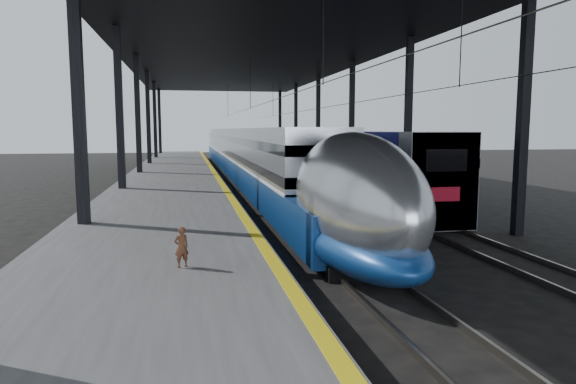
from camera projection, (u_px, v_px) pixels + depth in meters
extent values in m
plane|color=black|center=(296.00, 291.00, 12.64)|extent=(160.00, 160.00, 0.00)
cube|color=#4C4C4F|center=(172.00, 186.00, 31.38)|extent=(6.00, 80.00, 1.00)
cube|color=yellow|center=(218.00, 177.00, 31.86)|extent=(0.30, 80.00, 0.01)
cube|color=slate|center=(249.00, 191.00, 32.35)|extent=(0.08, 80.00, 0.16)
cube|color=slate|center=(272.00, 191.00, 32.63)|extent=(0.08, 80.00, 0.16)
cube|color=slate|center=(326.00, 190.00, 33.31)|extent=(0.08, 80.00, 0.16)
cube|color=slate|center=(347.00, 189.00, 33.59)|extent=(0.08, 80.00, 0.16)
cube|color=black|center=(79.00, 112.00, 15.85)|extent=(0.35, 0.35, 9.00)
cube|color=black|center=(523.00, 115.00, 18.81)|extent=(0.35, 0.35, 9.00)
cube|color=black|center=(120.00, 119.00, 25.59)|extent=(0.35, 0.35, 9.00)
cube|color=black|center=(408.00, 120.00, 28.55)|extent=(0.35, 0.35, 9.00)
cube|color=black|center=(138.00, 122.00, 35.32)|extent=(0.35, 0.35, 9.00)
cube|color=black|center=(352.00, 122.00, 38.29)|extent=(0.35, 0.35, 9.00)
cube|color=black|center=(148.00, 123.00, 45.06)|extent=(0.35, 0.35, 9.00)
cube|color=black|center=(318.00, 124.00, 48.03)|extent=(0.35, 0.35, 9.00)
cube|color=black|center=(155.00, 124.00, 54.80)|extent=(0.35, 0.35, 9.00)
cube|color=black|center=(296.00, 125.00, 57.76)|extent=(0.35, 0.35, 9.00)
cube|color=black|center=(160.00, 125.00, 64.54)|extent=(0.35, 0.35, 9.00)
cube|color=black|center=(280.00, 125.00, 67.50)|extent=(0.35, 0.35, 9.00)
cube|color=black|center=(258.00, 42.00, 31.36)|extent=(18.00, 75.00, 0.45)
cylinder|color=slate|center=(260.00, 105.00, 31.83)|extent=(0.03, 74.00, 0.03)
cylinder|color=slate|center=(338.00, 105.00, 32.80)|extent=(0.03, 74.00, 0.03)
cube|color=#B2B5BA|center=(239.00, 150.00, 45.09)|extent=(2.72, 57.00, 3.75)
cube|color=navy|center=(241.00, 165.00, 43.77)|extent=(2.79, 62.00, 1.45)
cube|color=silver|center=(239.00, 155.00, 45.14)|extent=(2.81, 57.00, 0.09)
cube|color=black|center=(239.00, 138.00, 44.96)|extent=(2.76, 57.00, 0.39)
cube|color=black|center=(239.00, 150.00, 45.09)|extent=(2.76, 57.00, 0.39)
ellipsoid|color=#B2B5BA|center=(353.00, 199.00, 14.43)|extent=(2.72, 8.40, 3.75)
ellipsoid|color=navy|center=(352.00, 236.00, 14.56)|extent=(2.79, 8.40, 1.59)
ellipsoid|color=black|center=(389.00, 181.00, 11.81)|extent=(1.41, 2.20, 0.84)
cube|color=black|center=(352.00, 262.00, 14.65)|extent=(2.06, 2.60, 0.40)
cube|color=black|center=(253.00, 183.00, 36.08)|extent=(2.06, 2.60, 0.40)
cube|color=navy|center=(365.00, 166.00, 28.10)|extent=(2.76, 18.00, 3.74)
cube|color=gray|center=(438.00, 181.00, 19.92)|extent=(2.81, 1.20, 3.79)
cube|color=black|center=(447.00, 160.00, 19.21)|extent=(1.67, 0.06, 0.84)
cube|color=#B30D22|center=(445.00, 194.00, 19.37)|extent=(1.18, 0.06, 0.54)
cube|color=gray|center=(294.00, 152.00, 46.60)|extent=(2.76, 18.00, 3.74)
cube|color=gray|center=(263.00, 145.00, 65.10)|extent=(2.76, 18.00, 3.74)
cube|color=black|center=(410.00, 216.00, 22.47)|extent=(2.17, 2.40, 0.36)
cube|color=black|center=(301.00, 174.00, 43.89)|extent=(2.17, 2.40, 0.36)
imported|color=#542F1C|center=(181.00, 247.00, 11.00)|extent=(0.38, 0.32, 0.89)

